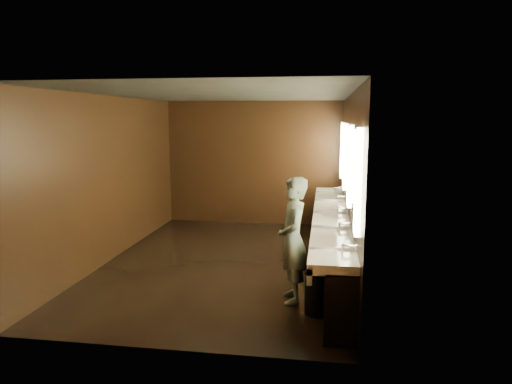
% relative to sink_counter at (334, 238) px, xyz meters
% --- Properties ---
extents(floor, '(6.00, 6.00, 0.00)m').
position_rel_sink_counter_xyz_m(floor, '(-1.79, 0.00, -0.50)').
color(floor, black).
rests_on(floor, ground).
extents(ceiling, '(4.00, 6.00, 0.02)m').
position_rel_sink_counter_xyz_m(ceiling, '(-1.79, 0.00, 2.30)').
color(ceiling, '#2D2D2B').
rests_on(ceiling, wall_back).
extents(wall_back, '(4.00, 0.02, 2.80)m').
position_rel_sink_counter_xyz_m(wall_back, '(-1.79, 3.00, 0.90)').
color(wall_back, black).
rests_on(wall_back, floor).
extents(wall_front, '(4.00, 0.02, 2.80)m').
position_rel_sink_counter_xyz_m(wall_front, '(-1.79, -3.00, 0.90)').
color(wall_front, black).
rests_on(wall_front, floor).
extents(wall_left, '(0.02, 6.00, 2.80)m').
position_rel_sink_counter_xyz_m(wall_left, '(-3.79, 0.00, 0.90)').
color(wall_left, black).
rests_on(wall_left, floor).
extents(wall_right, '(0.02, 6.00, 2.80)m').
position_rel_sink_counter_xyz_m(wall_right, '(0.21, 0.00, 0.90)').
color(wall_right, black).
rests_on(wall_right, floor).
extents(sink_counter, '(0.55, 5.40, 1.01)m').
position_rel_sink_counter_xyz_m(sink_counter, '(0.00, 0.00, 0.00)').
color(sink_counter, black).
rests_on(sink_counter, floor).
extents(mirror_band, '(0.06, 5.03, 1.15)m').
position_rel_sink_counter_xyz_m(mirror_band, '(0.19, -0.00, 1.25)').
color(mirror_band, '#FEF3B6').
rests_on(mirror_band, wall_right).
extents(person, '(0.51, 0.67, 1.67)m').
position_rel_sink_counter_xyz_m(person, '(-0.57, -1.47, 0.34)').
color(person, '#95D1DF').
rests_on(person, floor).
extents(trash_bin, '(0.37, 0.37, 0.54)m').
position_rel_sink_counter_xyz_m(trash_bin, '(-0.22, -1.83, -0.22)').
color(trash_bin, black).
rests_on(trash_bin, floor).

